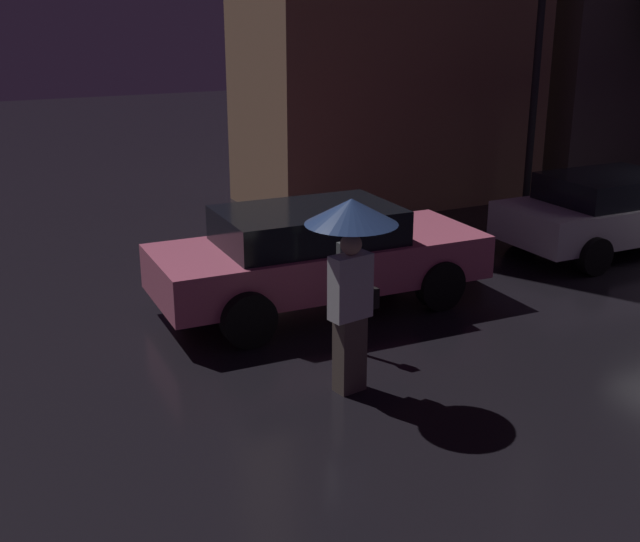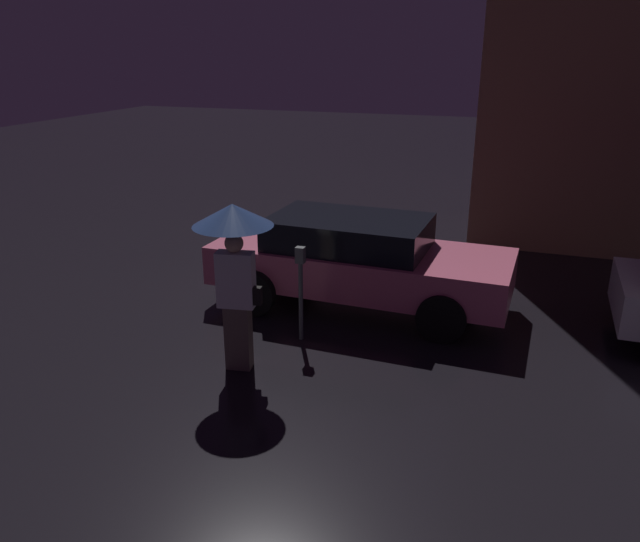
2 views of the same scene
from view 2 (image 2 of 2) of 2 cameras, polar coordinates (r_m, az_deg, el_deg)
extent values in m
cube|color=#DB6684|center=(9.65, 3.66, 0.43)|extent=(4.61, 1.87, 0.60)
cube|color=black|center=(9.53, 2.67, 3.57)|extent=(2.42, 1.59, 0.46)
cylinder|color=black|center=(10.30, 12.49, -0.50)|extent=(0.69, 0.22, 0.69)
cylinder|color=black|center=(8.72, 11.06, -4.21)|extent=(0.69, 0.22, 0.69)
cylinder|color=black|center=(10.94, -2.30, 1.17)|extent=(0.69, 0.22, 0.69)
cylinder|color=black|center=(9.46, -6.05, -1.98)|extent=(0.69, 0.22, 0.69)
cube|color=#66564C|center=(7.92, -7.46, -6.00)|extent=(0.34, 0.26, 0.84)
cube|color=white|center=(7.62, -7.71, -0.79)|extent=(0.48, 0.28, 0.70)
sphere|color=tan|center=(7.47, -7.87, 2.54)|extent=(0.23, 0.23, 0.23)
cylinder|color=black|center=(7.53, -7.81, 1.12)|extent=(0.02, 0.02, 0.82)
cone|color=navy|center=(7.37, -8.00, 5.10)|extent=(0.96, 0.96, 0.26)
cube|color=black|center=(7.58, -5.96, -2.25)|extent=(0.17, 0.12, 0.22)
cylinder|color=#4C5154|center=(8.53, -1.76, -2.82)|extent=(0.06, 0.06, 1.13)
cube|color=#4C5154|center=(8.30, -1.81, 1.47)|extent=(0.12, 0.10, 0.22)
camera|label=1|loc=(7.15, -76.35, 5.86)|focal=45.00mm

